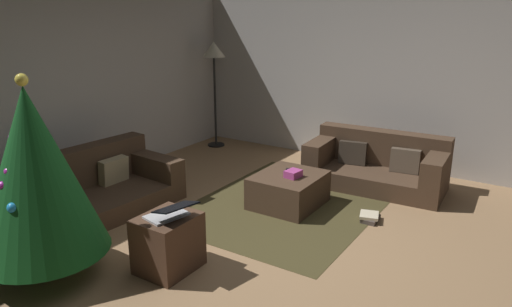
# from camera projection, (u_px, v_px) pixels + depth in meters

# --- Properties ---
(ground_plane) EXTENTS (6.40, 6.40, 0.00)m
(ground_plane) POSITION_uv_depth(u_px,v_px,m) (276.00, 250.00, 4.62)
(ground_plane) COLOR #93704C
(rear_partition) EXTENTS (6.40, 0.12, 2.60)m
(rear_partition) POSITION_uv_depth(u_px,v_px,m) (57.00, 88.00, 5.86)
(rear_partition) COLOR #BCB7B2
(rear_partition) RESTS_ON ground_plane
(corner_partition) EXTENTS (0.12, 6.40, 2.60)m
(corner_partition) POSITION_uv_depth(u_px,v_px,m) (390.00, 77.00, 6.76)
(corner_partition) COLOR #B5B0AB
(corner_partition) RESTS_ON ground_plane
(couch_left) EXTENTS (1.96, 1.10, 0.69)m
(couch_left) POSITION_uv_depth(u_px,v_px,m) (90.00, 190.00, 5.42)
(couch_left) COLOR #473323
(couch_left) RESTS_ON ground_plane
(couch_right) EXTENTS (0.94, 1.76, 0.69)m
(couch_right) POSITION_uv_depth(u_px,v_px,m) (377.00, 165.00, 6.22)
(couch_right) COLOR #473323
(couch_right) RESTS_ON ground_plane
(ottoman) EXTENTS (0.82, 0.71, 0.38)m
(ottoman) POSITION_uv_depth(u_px,v_px,m) (288.00, 190.00, 5.62)
(ottoman) COLOR #473323
(ottoman) RESTS_ON ground_plane
(gift_box) EXTENTS (0.20, 0.17, 0.08)m
(gift_box) POSITION_uv_depth(u_px,v_px,m) (293.00, 174.00, 5.47)
(gift_box) COLOR #B23F8C
(gift_box) RESTS_ON ottoman
(tv_remote) EXTENTS (0.10, 0.17, 0.02)m
(tv_remote) POSITION_uv_depth(u_px,v_px,m) (293.00, 170.00, 5.70)
(tv_remote) COLOR black
(tv_remote) RESTS_ON ottoman
(christmas_tree) EXTENTS (1.09, 1.09, 1.76)m
(christmas_tree) POSITION_uv_depth(u_px,v_px,m) (35.00, 172.00, 3.91)
(christmas_tree) COLOR brown
(christmas_tree) RESTS_ON ground_plane
(side_table) EXTENTS (0.52, 0.44, 0.51)m
(side_table) POSITION_uv_depth(u_px,v_px,m) (168.00, 243.00, 4.22)
(side_table) COLOR #4C3323
(side_table) RESTS_ON ground_plane
(laptop) EXTENTS (0.42, 0.45, 0.17)m
(laptop) POSITION_uv_depth(u_px,v_px,m) (170.00, 212.00, 4.09)
(laptop) COLOR silver
(laptop) RESTS_ON side_table
(book_stack) EXTENTS (0.26, 0.25, 0.08)m
(book_stack) POSITION_uv_depth(u_px,v_px,m) (370.00, 217.00, 5.23)
(book_stack) COLOR #4C423D
(book_stack) RESTS_ON ground_plane
(corner_lamp) EXTENTS (0.36, 0.36, 1.72)m
(corner_lamp) POSITION_uv_depth(u_px,v_px,m) (214.00, 58.00, 7.67)
(corner_lamp) COLOR black
(corner_lamp) RESTS_ON ground_plane
(area_rug) EXTENTS (2.60, 2.00, 0.01)m
(area_rug) POSITION_uv_depth(u_px,v_px,m) (288.00, 204.00, 5.67)
(area_rug) COLOR #41391E
(area_rug) RESTS_ON ground_plane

